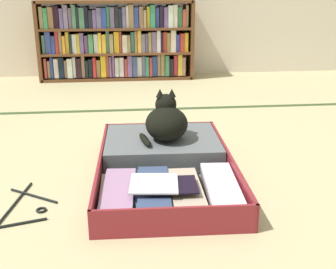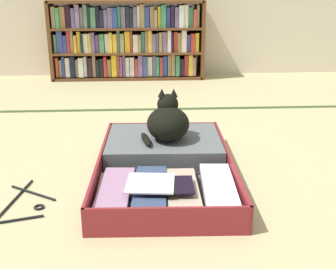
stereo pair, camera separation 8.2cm
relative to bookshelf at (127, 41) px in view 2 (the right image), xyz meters
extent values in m
plane|color=tan|center=(0.31, -2.24, -0.34)|extent=(10.00, 10.00, 0.00)
cube|color=#364927|center=(0.31, -1.08, -0.34)|extent=(4.80, 0.05, 0.00)
cube|color=brown|center=(-0.67, 0.00, 0.01)|extent=(0.03, 0.28, 0.69)
cube|color=brown|center=(0.67, 0.00, 0.01)|extent=(0.03, 0.28, 0.69)
cube|color=brown|center=(0.00, 0.00, 0.34)|extent=(1.34, 0.28, 0.02)
cube|color=brown|center=(0.00, 0.00, -0.33)|extent=(1.34, 0.28, 0.02)
cube|color=brown|center=(0.00, 0.00, -0.10)|extent=(1.31, 0.28, 0.02)
cube|color=#C3423C|center=(-0.63, 0.00, -0.22)|extent=(0.02, 0.24, 0.17)
cube|color=#9E8655|center=(-0.60, 0.01, -0.23)|extent=(0.02, 0.24, 0.15)
cube|color=#2A3B91|center=(-0.57, 0.00, -0.22)|extent=(0.02, 0.24, 0.18)
cube|color=silver|center=(-0.54, 0.00, -0.22)|extent=(0.04, 0.24, 0.17)
cube|color=black|center=(-0.49, -0.01, -0.22)|extent=(0.04, 0.24, 0.18)
cube|color=#A07461|center=(-0.46, 0.01, -0.23)|extent=(0.02, 0.24, 0.15)
cube|color=silver|center=(-0.42, -0.01, -0.22)|extent=(0.04, 0.24, 0.17)
cube|color=silver|center=(-0.38, 0.01, -0.22)|extent=(0.03, 0.24, 0.18)
cube|color=black|center=(-0.34, 0.00, -0.22)|extent=(0.04, 0.24, 0.17)
cube|color=#937459|center=(-0.30, 0.01, -0.21)|extent=(0.03, 0.24, 0.19)
cube|color=black|center=(-0.27, 0.01, -0.23)|extent=(0.02, 0.24, 0.15)
cube|color=black|center=(-0.24, 0.01, -0.23)|extent=(0.03, 0.24, 0.16)
cube|color=red|center=(-0.20, -0.01, -0.22)|extent=(0.03, 0.24, 0.18)
cube|color=#9E774C|center=(-0.17, 0.00, -0.23)|extent=(0.03, 0.24, 0.15)
cube|color=yellow|center=(-0.12, 0.00, -0.21)|extent=(0.04, 0.24, 0.19)
cube|color=#AF4437|center=(-0.09, 0.01, -0.21)|extent=(0.03, 0.24, 0.19)
cube|color=slate|center=(-0.06, 0.00, -0.22)|extent=(0.02, 0.24, 0.18)
cube|color=#774C89|center=(-0.04, 0.00, -0.21)|extent=(0.02, 0.24, 0.19)
cube|color=silver|center=(0.00, 0.01, -0.22)|extent=(0.03, 0.24, 0.17)
cube|color=silver|center=(0.04, 0.00, -0.22)|extent=(0.04, 0.24, 0.17)
cube|color=#B13D37|center=(0.08, 0.00, -0.23)|extent=(0.02, 0.24, 0.16)
cube|color=slate|center=(0.11, -0.01, -0.21)|extent=(0.04, 0.24, 0.19)
cube|color=#3D4D80|center=(0.16, 0.00, -0.22)|extent=(0.04, 0.24, 0.18)
cube|color=silver|center=(0.20, 0.01, -0.22)|extent=(0.04, 0.24, 0.17)
cube|color=slate|center=(0.24, 0.01, -0.22)|extent=(0.03, 0.24, 0.18)
cube|color=#398C61|center=(0.27, 0.00, -0.22)|extent=(0.03, 0.24, 0.18)
cube|color=#B03432|center=(0.30, -0.01, -0.22)|extent=(0.03, 0.24, 0.17)
cube|color=#284A93|center=(0.34, 0.00, -0.22)|extent=(0.04, 0.24, 0.18)
cube|color=#9B7562|center=(0.37, 0.01, -0.21)|extent=(0.03, 0.24, 0.19)
cube|color=#9A824B|center=(0.41, 0.00, -0.21)|extent=(0.03, 0.24, 0.19)
cube|color=#397A56|center=(0.45, -0.01, -0.21)|extent=(0.03, 0.24, 0.18)
cube|color=black|center=(0.49, 0.00, -0.23)|extent=(0.04, 0.24, 0.15)
cube|color=#B63136|center=(0.53, 0.01, -0.22)|extent=(0.03, 0.24, 0.18)
cube|color=gold|center=(0.57, 0.00, -0.21)|extent=(0.04, 0.24, 0.19)
cube|color=#A2705C|center=(0.60, 0.00, -0.22)|extent=(0.03, 0.24, 0.17)
cube|color=brown|center=(0.00, 0.00, 0.11)|extent=(1.31, 0.28, 0.02)
cube|color=#407757|center=(-0.63, 0.01, -0.01)|extent=(0.02, 0.24, 0.16)
cube|color=#394598|center=(-0.59, 0.00, 0.00)|extent=(0.04, 0.24, 0.19)
cube|color=navy|center=(-0.54, 0.00, -0.02)|extent=(0.03, 0.24, 0.15)
cube|color=#AB2D2C|center=(-0.51, 0.00, 0.00)|extent=(0.03, 0.24, 0.19)
cube|color=#A48062|center=(-0.48, 0.01, 0.00)|extent=(0.03, 0.24, 0.19)
cube|color=gold|center=(-0.45, 0.00, -0.02)|extent=(0.02, 0.24, 0.15)
cube|color=gold|center=(-0.42, 0.01, 0.00)|extent=(0.03, 0.24, 0.18)
cube|color=#192B27|center=(-0.39, 0.00, -0.01)|extent=(0.02, 0.24, 0.17)
cube|color=silver|center=(-0.36, 0.00, -0.01)|extent=(0.04, 0.24, 0.17)
cube|color=gold|center=(-0.33, 0.00, -0.01)|extent=(0.02, 0.24, 0.17)
cube|color=slate|center=(-0.30, -0.01, 0.00)|extent=(0.03, 0.24, 0.18)
cube|color=#734D8B|center=(-0.26, 0.01, -0.02)|extent=(0.03, 0.24, 0.15)
cube|color=#468951|center=(-0.22, -0.01, -0.01)|extent=(0.04, 0.24, 0.16)
cube|color=silver|center=(-0.18, 0.00, -0.01)|extent=(0.04, 0.24, 0.16)
cube|color=yellow|center=(-0.14, -0.01, -0.01)|extent=(0.03, 0.24, 0.17)
cube|color=gold|center=(-0.11, -0.01, -0.01)|extent=(0.04, 0.24, 0.16)
cube|color=#497562|center=(-0.08, 0.01, 0.00)|extent=(0.03, 0.24, 0.19)
cube|color=#968359|center=(-0.04, -0.01, -0.01)|extent=(0.03, 0.24, 0.17)
cube|color=gold|center=(0.00, 0.00, 0.00)|extent=(0.04, 0.24, 0.18)
cube|color=#B94233|center=(0.04, 0.01, 0.00)|extent=(0.02, 0.24, 0.19)
cube|color=beige|center=(0.07, 0.00, -0.02)|extent=(0.04, 0.24, 0.15)
cube|color=#8F704C|center=(0.11, -0.01, -0.02)|extent=(0.03, 0.24, 0.15)
cube|color=#387360|center=(0.14, 0.01, 0.00)|extent=(0.03, 0.24, 0.18)
cube|color=#A07C56|center=(0.17, 0.00, 0.00)|extent=(0.02, 0.24, 0.18)
cube|color=gold|center=(0.20, 0.00, 0.00)|extent=(0.03, 0.24, 0.19)
cube|color=slate|center=(0.24, 0.00, -0.01)|extent=(0.03, 0.24, 0.16)
cube|color=slate|center=(0.27, 0.00, -0.01)|extent=(0.02, 0.24, 0.16)
cube|color=#978350|center=(0.29, 0.00, -0.01)|extent=(0.03, 0.24, 0.17)
cube|color=slate|center=(0.33, 0.00, 0.00)|extent=(0.04, 0.24, 0.18)
cube|color=silver|center=(0.37, -0.01, 0.00)|extent=(0.03, 0.24, 0.19)
cube|color=black|center=(0.40, -0.01, -0.01)|extent=(0.02, 0.24, 0.17)
cube|color=#C2392B|center=(0.43, 0.01, 0.00)|extent=(0.03, 0.24, 0.18)
cube|color=#9C844A|center=(0.46, 0.01, -0.01)|extent=(0.03, 0.24, 0.17)
cube|color=beige|center=(0.50, -0.01, 0.00)|extent=(0.04, 0.24, 0.19)
cube|color=#3C3F94|center=(0.54, 0.00, -0.02)|extent=(0.03, 0.24, 0.15)
cube|color=#B03126|center=(0.58, -0.01, -0.01)|extent=(0.04, 0.24, 0.16)
cube|color=yellow|center=(0.62, 0.00, -0.01)|extent=(0.03, 0.24, 0.17)
cube|color=#977A51|center=(-0.62, -0.01, 0.21)|extent=(0.03, 0.24, 0.18)
cube|color=#378A50|center=(-0.59, -0.01, 0.21)|extent=(0.03, 0.24, 0.17)
cube|color=#9D714A|center=(-0.55, 0.00, 0.21)|extent=(0.04, 0.24, 0.18)
cube|color=black|center=(-0.50, 0.01, 0.22)|extent=(0.04, 0.24, 0.19)
cube|color=slate|center=(-0.46, 0.00, 0.20)|extent=(0.03, 0.24, 0.17)
cube|color=slate|center=(-0.42, -0.01, 0.22)|extent=(0.04, 0.24, 0.20)
cube|color=slate|center=(-0.39, 0.00, 0.21)|extent=(0.03, 0.24, 0.17)
cube|color=#4A7855|center=(-0.35, 0.00, 0.22)|extent=(0.03, 0.24, 0.20)
cube|color=black|center=(-0.32, 0.00, 0.21)|extent=(0.02, 0.24, 0.18)
cube|color=#467A58|center=(-0.29, 0.00, 0.21)|extent=(0.04, 0.24, 0.17)
cube|color=black|center=(-0.25, 0.00, 0.21)|extent=(0.03, 0.24, 0.18)
cube|color=black|center=(-0.21, -0.01, 0.20)|extent=(0.03, 0.24, 0.15)
cube|color=#6A4D8C|center=(-0.18, -0.01, 0.20)|extent=(0.03, 0.24, 0.15)
cube|color=slate|center=(-0.14, -0.01, 0.21)|extent=(0.04, 0.24, 0.17)
cube|color=navy|center=(-0.10, -0.01, 0.21)|extent=(0.04, 0.24, 0.17)
cube|color=#348055|center=(-0.06, 0.00, 0.21)|extent=(0.02, 0.24, 0.18)
cube|color=slate|center=(-0.03, 0.00, 0.21)|extent=(0.04, 0.24, 0.17)
cube|color=black|center=(0.01, 0.00, 0.21)|extent=(0.03, 0.24, 0.18)
cube|color=#1D252F|center=(0.04, 0.00, 0.20)|extent=(0.03, 0.24, 0.16)
cube|color=slate|center=(0.07, -0.01, 0.21)|extent=(0.03, 0.24, 0.18)
cube|color=silver|center=(0.10, 0.00, 0.21)|extent=(0.02, 0.24, 0.19)
cube|color=#A18559|center=(0.14, 0.01, 0.22)|extent=(0.04, 0.24, 0.20)
cube|color=#2F408F|center=(0.18, 0.00, 0.21)|extent=(0.04, 0.24, 0.17)
cube|color=#9C7962|center=(0.22, 0.01, 0.21)|extent=(0.04, 0.24, 0.18)
cube|color=#9F8059|center=(0.25, -0.01, 0.20)|extent=(0.02, 0.24, 0.15)
cube|color=gold|center=(0.29, 0.00, 0.21)|extent=(0.03, 0.24, 0.18)
cube|color=#33845F|center=(0.32, -0.01, 0.22)|extent=(0.04, 0.24, 0.19)
cube|color=navy|center=(0.36, 0.01, 0.21)|extent=(0.03, 0.24, 0.17)
cube|color=#21182C|center=(0.40, 0.01, 0.21)|extent=(0.03, 0.24, 0.18)
cube|color=slate|center=(0.44, 0.00, 0.21)|extent=(0.03, 0.24, 0.17)
cube|color=silver|center=(0.48, -0.01, 0.22)|extent=(0.04, 0.24, 0.19)
cube|color=beige|center=(0.52, 0.00, 0.22)|extent=(0.04, 0.24, 0.19)
cube|color=#397A52|center=(0.56, 0.01, 0.21)|extent=(0.04, 0.24, 0.17)
cube|color=#AD4130|center=(0.60, -0.01, 0.20)|extent=(0.03, 0.24, 0.15)
cube|color=tan|center=(0.63, 0.01, 0.22)|extent=(0.02, 0.24, 0.19)
cube|color=maroon|center=(0.22, -2.43, -0.33)|extent=(0.60, 0.49, 0.01)
cube|color=maroon|center=(0.21, -2.66, -0.29)|extent=(0.58, 0.03, 0.11)
cube|color=maroon|center=(-0.06, -2.43, -0.29)|extent=(0.03, 0.47, 0.11)
cube|color=maroon|center=(0.51, -2.44, -0.29)|extent=(0.03, 0.47, 0.11)
cube|color=#495456|center=(0.22, -2.43, -0.32)|extent=(0.57, 0.46, 0.01)
cube|color=maroon|center=(0.24, -1.96, -0.33)|extent=(0.60, 0.49, 0.01)
cube|color=maroon|center=(0.24, -1.73, -0.29)|extent=(0.58, 0.03, 0.11)
cube|color=maroon|center=(-0.05, -1.96, -0.29)|extent=(0.03, 0.47, 0.11)
cube|color=maroon|center=(0.52, -1.97, -0.29)|extent=(0.03, 0.47, 0.11)
cube|color=#495456|center=(0.24, -1.96, -0.32)|extent=(0.57, 0.46, 0.01)
cylinder|color=black|center=(0.23, -2.20, -0.32)|extent=(0.56, 0.03, 0.02)
cube|color=silver|center=(0.03, -2.43, -0.31)|extent=(0.15, 0.37, 0.02)
cube|color=tan|center=(0.01, -2.43, -0.29)|extent=(0.13, 0.36, 0.02)
cube|color=#9F759B|center=(0.02, -2.44, -0.28)|extent=(0.15, 0.42, 0.02)
cube|color=navy|center=(0.15, -2.44, -0.31)|extent=(0.14, 0.37, 0.02)
cube|color=#334F65|center=(0.15, -2.43, -0.29)|extent=(0.13, 0.41, 0.02)
cube|color=navy|center=(0.16, -2.44, -0.27)|extent=(0.14, 0.39, 0.02)
cube|color=#2A1F2E|center=(0.30, -2.43, -0.31)|extent=(0.15, 0.37, 0.02)
cube|color=#ABAF82|center=(0.28, -2.44, -0.29)|extent=(0.14, 0.40, 0.02)
cube|color=tan|center=(0.29, -2.43, -0.27)|extent=(0.13, 0.34, 0.01)
cube|color=slate|center=(0.43, -2.44, -0.31)|extent=(0.15, 0.40, 0.02)
cube|color=slate|center=(0.43, -2.43, -0.29)|extent=(0.15, 0.37, 0.02)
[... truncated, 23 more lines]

